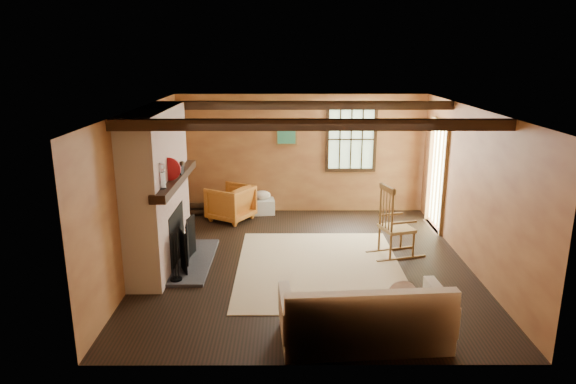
{
  "coord_description": "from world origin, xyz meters",
  "views": [
    {
      "loc": [
        -0.3,
        -7.49,
        3.18
      ],
      "look_at": [
        -0.28,
        0.4,
        1.04
      ],
      "focal_mm": 32.0,
      "sensor_mm": 36.0,
      "label": 1
    }
  ],
  "objects_px": {
    "rocking_chair": "(394,226)",
    "armchair": "(231,203)",
    "fireplace": "(160,195)",
    "sofa": "(365,320)",
    "laundry_basket": "(262,206)"
  },
  "relations": [
    {
      "from": "fireplace",
      "to": "armchair",
      "type": "distance_m",
      "value": 2.41
    },
    {
      "from": "sofa",
      "to": "laundry_basket",
      "type": "height_order",
      "value": "sofa"
    },
    {
      "from": "laundry_basket",
      "to": "armchair",
      "type": "bearing_deg",
      "value": -144.73
    },
    {
      "from": "armchair",
      "to": "laundry_basket",
      "type": "bearing_deg",
      "value": 156.27
    },
    {
      "from": "rocking_chair",
      "to": "armchair",
      "type": "xyz_separation_m",
      "value": [
        -2.83,
        1.83,
        -0.15
      ]
    },
    {
      "from": "laundry_basket",
      "to": "sofa",
      "type": "bearing_deg",
      "value": -74.03
    },
    {
      "from": "fireplace",
      "to": "rocking_chair",
      "type": "xyz_separation_m",
      "value": [
        3.66,
        0.3,
        -0.6
      ]
    },
    {
      "from": "sofa",
      "to": "rocking_chair",
      "type": "bearing_deg",
      "value": 67.68
    },
    {
      "from": "sofa",
      "to": "laundry_basket",
      "type": "relative_size",
      "value": 3.9
    },
    {
      "from": "laundry_basket",
      "to": "armchair",
      "type": "height_order",
      "value": "armchair"
    },
    {
      "from": "armchair",
      "to": "fireplace",
      "type": "bearing_deg",
      "value": 9.73
    },
    {
      "from": "laundry_basket",
      "to": "armchair",
      "type": "xyz_separation_m",
      "value": [
        -0.59,
        -0.42,
        0.2
      ]
    },
    {
      "from": "rocking_chair",
      "to": "sofa",
      "type": "xyz_separation_m",
      "value": [
        -0.85,
        -2.6,
        -0.23
      ]
    },
    {
      "from": "rocking_chair",
      "to": "laundry_basket",
      "type": "distance_m",
      "value": 3.19
    },
    {
      "from": "rocking_chair",
      "to": "armchair",
      "type": "height_order",
      "value": "rocking_chair"
    }
  ]
}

